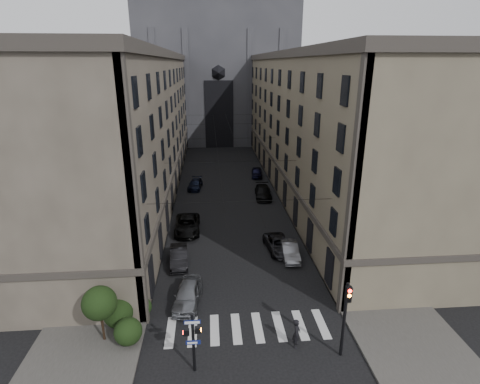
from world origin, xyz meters
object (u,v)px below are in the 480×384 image
object	(u,v)px
pedestrian	(297,333)
car_left_midnear	(179,257)
car_right_far	(257,172)
pedestrian_signal_left	(193,338)
car_left_near	(188,294)
car_right_midnear	(279,244)
car_left_far	(195,184)
gothic_tower	(217,61)
car_right_midfar	(263,192)
car_left_midfar	(187,225)
car_right_near	(290,251)
traffic_light_right	(346,312)

from	to	relation	value
pedestrian	car_left_midnear	bearing A→B (deg)	57.29
car_right_far	pedestrian_signal_left	bearing A→B (deg)	-96.50
car_left_near	car_right_midnear	bearing A→B (deg)	49.83
car_left_near	car_left_far	size ratio (longest dim) A/B	1.06
car_right_far	pedestrian	distance (m)	38.19
gothic_tower	car_right_midfar	world-z (taller)	gothic_tower
car_left_midfar	car_right_midnear	xyz separation A→B (m)	(9.07, -5.15, -0.13)
gothic_tower	car_right_near	size ratio (longest dim) A/B	13.72
pedestrian_signal_left	car_left_near	bearing A→B (deg)	95.93
car_left_near	pedestrian	size ratio (longest dim) A/B	2.36
gothic_tower	pedestrian	distance (m)	73.95
car_right_midfar	car_right_far	xyz separation A→B (m)	(0.39, 9.85, -0.04)
gothic_tower	car_left_midfar	distance (m)	56.65
car_left_near	traffic_light_right	bearing A→B (deg)	-25.62
gothic_tower	car_left_midnear	world-z (taller)	gothic_tower
traffic_light_right	car_right_far	size ratio (longest dim) A/B	1.23
car_right_midfar	car_left_midnear	bearing A→B (deg)	-116.88
traffic_light_right	car_left_near	bearing A→B (deg)	147.44
car_left_midnear	car_right_midnear	distance (m)	9.66
traffic_light_right	pedestrian	world-z (taller)	traffic_light_right
car_left_midnear	car_right_midnear	world-z (taller)	car_left_midnear
car_left_near	car_right_midnear	distance (m)	11.48
car_left_midfar	pedestrian_signal_left	bearing A→B (deg)	-86.72
gothic_tower	car_right_far	xyz separation A→B (m)	(5.25, -33.83, -17.08)
car_left_midnear	car_right_far	bearing A→B (deg)	64.29
car_left_far	car_right_midfar	size ratio (longest dim) A/B	0.85
pedestrian_signal_left	traffic_light_right	bearing A→B (deg)	2.64
car_left_midnear	car_left_midfar	bearing A→B (deg)	82.19
pedestrian_signal_left	car_right_near	world-z (taller)	pedestrian_signal_left
gothic_tower	car_left_far	bearing A→B (deg)	-96.53
car_left_near	car_right_far	size ratio (longest dim) A/B	1.11
gothic_tower	traffic_light_right	world-z (taller)	gothic_tower
car_left_midnear	car_right_near	size ratio (longest dim) A/B	1.06
pedestrian_signal_left	car_right_near	bearing A→B (deg)	56.88
pedestrian_signal_left	car_right_near	distance (m)	15.66
car_right_far	pedestrian	world-z (taller)	pedestrian
car_left_midnear	car_right_near	bearing A→B (deg)	-2.42
pedestrian_signal_left	car_right_midfar	xyz separation A→B (m)	(8.37, 29.78, -1.57)
gothic_tower	car_right_near	bearing A→B (deg)	-85.27
car_right_midnear	car_right_midfar	distance (m)	15.30
car_left_near	car_right_far	world-z (taller)	car_left_near
gothic_tower	pedestrian_signal_left	world-z (taller)	gothic_tower
traffic_light_right	car_right_near	distance (m)	12.90
car_right_midnear	car_right_near	bearing A→B (deg)	-67.64
traffic_light_right	car_left_far	bearing A→B (deg)	106.49
car_right_near	pedestrian_signal_left	bearing A→B (deg)	-120.21
pedestrian_signal_left	car_left_midnear	bearing A→B (deg)	97.97
gothic_tower	car_left_midnear	size ratio (longest dim) A/B	12.96
pedestrian_signal_left	traffic_light_right	distance (m)	9.18
car_left_far	pedestrian_signal_left	bearing A→B (deg)	-81.80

